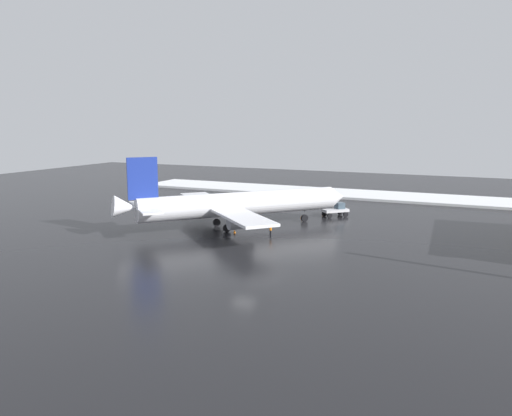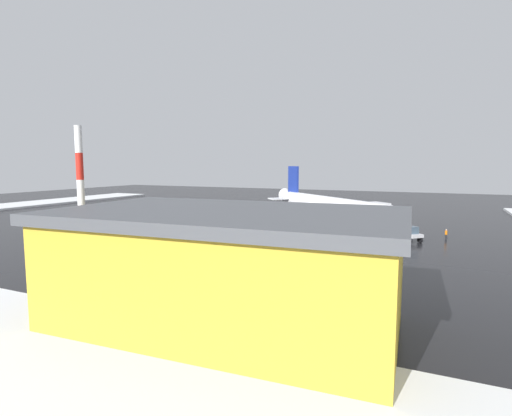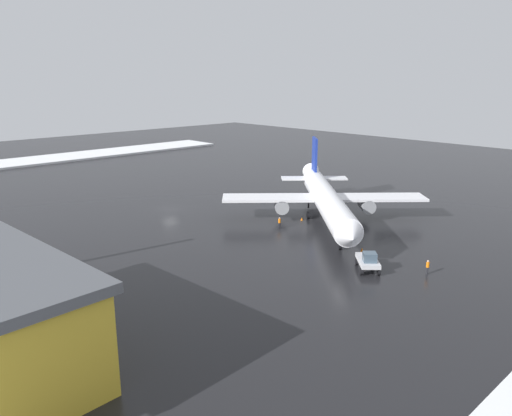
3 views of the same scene
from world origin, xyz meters
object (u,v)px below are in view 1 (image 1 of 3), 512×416
object	(u,v)px
pushback_tug	(336,209)
traffic_cone_near_nose	(263,223)
ground_crew_mid_apron	(271,229)
traffic_cone_wingtip_side	(301,217)
ground_crew_by_nose_gear	(323,205)
airplane_foreground_jet	(235,204)
traffic_cone_mid_line	(235,231)

from	to	relation	value
pushback_tug	traffic_cone_near_nose	distance (m)	14.89
ground_crew_mid_apron	traffic_cone_near_nose	size ratio (longest dim) A/B	3.11
traffic_cone_wingtip_side	ground_crew_by_nose_gear	bearing A→B (deg)	-5.52
airplane_foreground_jet	ground_crew_mid_apron	distance (m)	8.40
airplane_foreground_jet	ground_crew_by_nose_gear	world-z (taller)	airplane_foreground_jet
ground_crew_by_nose_gear	traffic_cone_wingtip_side	bearing A→B (deg)	-41.23
ground_crew_by_nose_gear	traffic_cone_near_nose	distance (m)	17.82
pushback_tug	airplane_foreground_jet	bearing A→B (deg)	-171.80
ground_crew_by_nose_gear	traffic_cone_wingtip_side	xyz separation A→B (m)	(-9.71, 0.94, -0.70)
airplane_foreground_jet	traffic_cone_wingtip_side	size ratio (longest dim) A/B	57.47
ground_crew_mid_apron	traffic_cone_mid_line	xyz separation A→B (m)	(-0.53, 5.72, -0.70)
airplane_foreground_jet	pushback_tug	xyz separation A→B (m)	(16.08, -12.05, -2.57)
ground_crew_by_nose_gear	traffic_cone_mid_line	xyz separation A→B (m)	(-24.95, 6.35, -0.70)
traffic_cone_wingtip_side	airplane_foreground_jet	bearing A→B (deg)	149.19
airplane_foreground_jet	traffic_cone_wingtip_side	bearing A→B (deg)	11.55
ground_crew_by_nose_gear	traffic_cone_near_nose	bearing A→B (deg)	-52.16
pushback_tug	traffic_cone_mid_line	xyz separation A→B (m)	(-19.57, 10.46, -1.01)
traffic_cone_mid_line	traffic_cone_wingtip_side	world-z (taller)	same
ground_crew_mid_apron	traffic_cone_near_nose	xyz separation A→B (m)	(7.34, 4.41, -0.70)
traffic_cone_mid_line	traffic_cone_wingtip_side	size ratio (longest dim) A/B	1.00
traffic_cone_mid_line	traffic_cone_wingtip_side	bearing A→B (deg)	-19.57
pushback_tug	traffic_cone_mid_line	bearing A→B (deg)	-163.08
pushback_tug	traffic_cone_near_nose	size ratio (longest dim) A/B	8.74
airplane_foreground_jet	ground_crew_by_nose_gear	size ratio (longest dim) A/B	18.49
pushback_tug	traffic_cone_mid_line	world-z (taller)	pushback_tug
ground_crew_by_nose_gear	traffic_cone_wingtip_side	distance (m)	9.78
airplane_foreground_jet	pushback_tug	size ratio (longest dim) A/B	6.57
traffic_cone_near_nose	traffic_cone_wingtip_side	xyz separation A→B (m)	(7.37, -4.10, 0.00)
pushback_tug	traffic_cone_near_nose	world-z (taller)	pushback_tug
ground_crew_mid_apron	traffic_cone_mid_line	bearing A→B (deg)	-54.43
airplane_foreground_jet	traffic_cone_near_nose	bearing A→B (deg)	8.82
airplane_foreground_jet	traffic_cone_mid_line	xyz separation A→B (m)	(-3.49, -1.59, -3.58)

